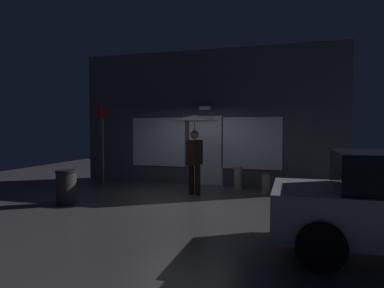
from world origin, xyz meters
The scene contains 7 objects.
ground_plane centered at (0.00, 0.00, 0.00)m, with size 18.00×18.00×0.00m, color #423F44.
building_facade centered at (0.00, 2.34, 2.13)m, with size 8.54×0.48×4.30m.
person_with_umbrella centered at (0.14, 0.44, 1.75)m, with size 1.30×1.30×2.17m.
street_sign_post centered at (-3.04, 1.05, 1.43)m, with size 0.40×0.07×2.53m.
sidewalk_bollard centered at (1.13, 1.63, 0.34)m, with size 0.23×0.23×0.68m, color #B2A899.
sidewalk_bollard_2 centered at (1.99, 1.03, 0.28)m, with size 0.22×0.22×0.56m, color slate.
trash_bin centered at (-2.48, -1.52, 0.41)m, with size 0.50×0.50×0.82m.
Camera 1 is at (2.81, -8.51, 1.84)m, focal length 32.46 mm.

